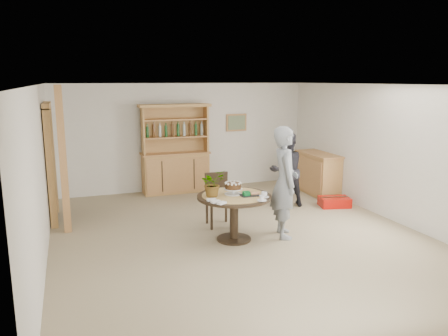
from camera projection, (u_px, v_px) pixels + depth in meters
ground at (239, 236)px, 7.33m from camera, size 7.00×7.00×0.00m
room_shell at (240, 133)px, 6.99m from camera, size 6.04×7.04×2.52m
doorway at (50, 162)px, 7.98m from camera, size 0.13×1.10×2.18m
pine_post at (63, 161)px, 7.29m from camera, size 0.12×0.12×2.50m
hutch at (175, 163)px, 10.08m from camera, size 1.62×0.54×2.04m
sideboard at (318, 173)px, 9.99m from camera, size 0.54×1.26×0.94m
dining_table at (234, 204)px, 7.04m from camera, size 1.20×1.20×0.76m
dining_chair at (218, 196)px, 7.82m from camera, size 0.45×0.45×0.95m
birthday_cake at (233, 187)px, 7.03m from camera, size 0.30×0.30×0.20m
flower_vase at (212, 183)px, 6.90m from camera, size 0.47×0.44×0.42m
gift_tray at (249, 194)px, 6.96m from camera, size 0.30×0.20×0.08m
coffee_cup_a at (264, 195)px, 6.87m from camera, size 0.15×0.15×0.09m
coffee_cup_b at (262, 198)px, 6.68m from camera, size 0.15×0.15×0.08m
napkins at (216, 201)px, 6.58m from camera, size 0.24×0.33×0.03m
teen_boy at (285, 182)px, 7.16m from camera, size 0.61×0.77×1.85m
adult_person at (286, 170)px, 8.89m from camera, size 0.80×0.66×1.54m
red_suitcase at (334, 202)px, 9.01m from camera, size 0.68×0.53×0.21m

